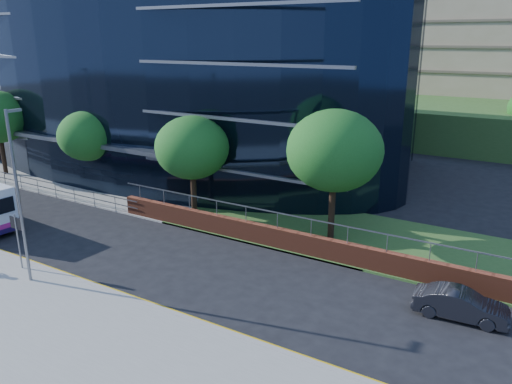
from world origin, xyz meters
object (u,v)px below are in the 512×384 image
Objects in this scene: tree_far_b at (88,136)px; tree_far_d at (335,151)px; tree_far_c at (192,148)px; streetlight_east at (18,193)px; parked_car at (461,305)px; street_sign at (17,230)px.

tree_far_d reaches higher than tree_far_b.
tree_far_c is 0.81× the size of streetlight_east.
street_sign is at bearing 104.49° from parked_car.
streetlight_east reaches higher than street_sign.
parked_car is at bearing 21.83° from streetlight_east.
parked_car is (7.84, -5.03, -4.57)m from tree_far_d.
tree_far_b is 10.02m from tree_far_c.
streetlight_east is at bearing -21.36° from street_sign.
street_sign is 0.43× the size of tree_far_c.
street_sign reaches higher than parked_car.
streetlight_east is at bearing 107.59° from parked_car.
parked_car is (19.34, 6.56, -1.53)m from street_sign.
tree_far_d is (19.00, 0.50, 0.98)m from tree_far_b.
tree_far_d reaches higher than tree_far_c.
parked_car is (17.84, 7.15, -3.82)m from streetlight_east.
street_sign is 11.14m from tree_far_c.
parked_car is (16.84, -4.03, -3.92)m from tree_far_c.
tree_far_c is (10.00, -0.50, 0.33)m from tree_far_b.
tree_far_b is 0.76× the size of streetlight_east.
tree_far_b is (-7.50, 11.09, 2.06)m from street_sign.
street_sign is 16.61m from tree_far_d.
tree_far_d is 0.93× the size of streetlight_east.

